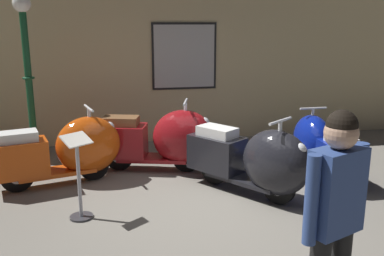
% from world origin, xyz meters
% --- Properties ---
extents(ground_plane, '(60.00, 60.00, 0.00)m').
position_xyz_m(ground_plane, '(0.00, 0.00, 0.00)').
color(ground_plane, slate).
extents(showroom_back_wall, '(18.00, 0.24, 3.91)m').
position_xyz_m(showroom_back_wall, '(0.00, 3.41, 1.96)').
color(showroom_back_wall, '#CCB784').
rests_on(showroom_back_wall, ground).
extents(scooter_0, '(1.89, 0.98, 1.11)m').
position_xyz_m(scooter_0, '(-1.78, 1.28, 0.51)').
color(scooter_0, black).
rests_on(scooter_0, ground).
extents(scooter_1, '(1.93, 0.99, 1.13)m').
position_xyz_m(scooter_1, '(-0.34, 1.56, 0.52)').
color(scooter_1, black).
rests_on(scooter_1, ground).
extents(scooter_2, '(1.52, 1.78, 1.12)m').
position_xyz_m(scooter_2, '(0.73, 0.30, 0.51)').
color(scooter_2, black).
rests_on(scooter_2, ground).
extents(scooter_3, '(0.53, 1.63, 1.00)m').
position_xyz_m(scooter_3, '(2.00, 0.98, 0.45)').
color(scooter_3, black).
rests_on(scooter_3, ground).
extents(lamppost, '(0.28, 0.28, 2.73)m').
position_xyz_m(lamppost, '(-2.42, 2.35, 1.49)').
color(lamppost, '#144728').
rests_on(lamppost, ground).
extents(visitor_0, '(0.55, 0.38, 1.75)m').
position_xyz_m(visitor_0, '(0.37, -2.34, 1.01)').
color(visitor_0, black).
rests_on(visitor_0, ground).
extents(info_stanchion, '(0.39, 0.37, 1.04)m').
position_xyz_m(info_stanchion, '(-1.56, 0.07, 0.43)').
color(info_stanchion, '#333338').
rests_on(info_stanchion, ground).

